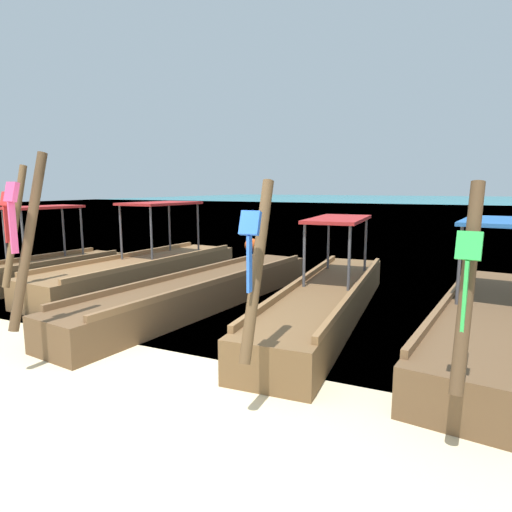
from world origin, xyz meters
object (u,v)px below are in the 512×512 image
at_px(longtail_boat_blue_ribbon, 327,299).
at_px(longtail_boat_green_ribbon, 488,320).
at_px(longtail_boat_orange_ribbon, 22,274).
at_px(mooring_buoy_near, 251,245).
at_px(longtail_boat_pink_ribbon, 202,292).
at_px(longtail_boat_red_ribbon, 142,270).

xyz_separation_m(longtail_boat_blue_ribbon, longtail_boat_green_ribbon, (2.53, -0.18, -0.00)).
distance_m(longtail_boat_orange_ribbon, longtail_boat_green_ribbon, 9.52).
distance_m(longtail_boat_blue_ribbon, mooring_buoy_near, 8.04).
xyz_separation_m(longtail_boat_blue_ribbon, mooring_buoy_near, (-4.62, 6.58, -0.09)).
xyz_separation_m(longtail_boat_pink_ribbon, mooring_buoy_near, (-2.20, 6.88, -0.04)).
bearing_deg(longtail_boat_red_ribbon, longtail_boat_pink_ribbon, -23.36).
height_order(longtail_boat_blue_ribbon, mooring_buoy_near, longtail_boat_blue_ribbon).
bearing_deg(mooring_buoy_near, longtail_boat_orange_ribbon, -107.88).
relative_size(longtail_boat_red_ribbon, longtail_boat_pink_ribbon, 0.88).
bearing_deg(longtail_boat_green_ribbon, longtail_boat_blue_ribbon, 175.85).
height_order(longtail_boat_blue_ribbon, longtail_boat_green_ribbon, longtail_boat_blue_ribbon).
relative_size(longtail_boat_pink_ribbon, longtail_boat_blue_ribbon, 1.02).
bearing_deg(longtail_boat_green_ribbon, longtail_boat_red_ribbon, 173.09).
bearing_deg(longtail_boat_red_ribbon, longtail_boat_green_ribbon, -6.91).
distance_m(longtail_boat_red_ribbon, longtail_boat_blue_ribbon, 4.76).
distance_m(longtail_boat_red_ribbon, longtail_boat_green_ribbon, 7.29).
bearing_deg(longtail_boat_orange_ribbon, longtail_boat_pink_ribbon, 5.51).
xyz_separation_m(longtail_boat_pink_ribbon, longtail_boat_green_ribbon, (4.95, 0.11, 0.04)).
bearing_deg(longtail_boat_blue_ribbon, longtail_boat_orange_ribbon, -173.98).
height_order(longtail_boat_red_ribbon, mooring_buoy_near, longtail_boat_red_ribbon).
bearing_deg(longtail_boat_green_ribbon, longtail_boat_orange_ribbon, -176.68).
xyz_separation_m(longtail_boat_red_ribbon, mooring_buoy_near, (0.09, 5.89, -0.11)).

